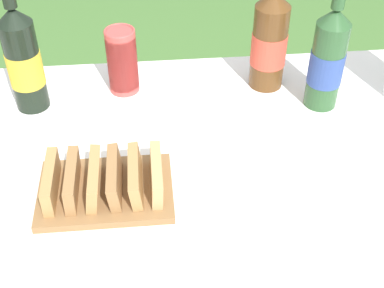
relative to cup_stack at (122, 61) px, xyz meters
name	(u,v)px	position (x,y,z in m)	size (l,w,h in m)	color
garden_table	(182,244)	(0.11, -0.45, -0.14)	(1.86, 1.14, 0.69)	brown
tablecloth	(182,229)	(0.11, -0.45, -0.09)	(1.87, 1.15, 0.10)	white
cup_stack	(122,61)	(0.00, 0.00, 0.00)	(0.07, 0.07, 0.16)	#E04C47
cider_bottle_green	(328,59)	(0.46, -0.10, 0.04)	(0.08, 0.08, 0.33)	#2D562D
cider_bottle_amber	(270,41)	(0.35, -0.01, 0.04)	(0.09, 0.09, 0.33)	brown
juice_bottle_red	(23,59)	(-0.22, -0.05, 0.05)	(0.08, 0.08, 0.33)	black
bread_board	(105,184)	(-0.04, -0.36, -0.05)	(0.26, 0.18, 0.07)	olive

